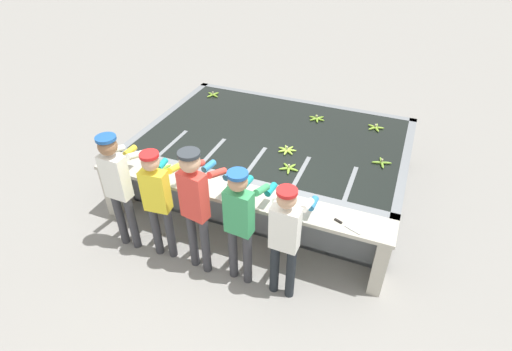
{
  "coord_description": "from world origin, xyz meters",
  "views": [
    {
      "loc": [
        1.79,
        -3.38,
        4.02
      ],
      "look_at": [
        0.0,
        1.0,
        0.62
      ],
      "focal_mm": 28.0,
      "sensor_mm": 36.0,
      "label": 1
    }
  ],
  "objects_px": {
    "worker_1": "(158,196)",
    "banana_bunch_floating_0": "(317,118)",
    "banana_bunch_floating_3": "(289,168)",
    "worker_2": "(196,201)",
    "banana_bunch_floating_5": "(213,95)",
    "banana_bunch_floating_4": "(287,150)",
    "worker_4": "(286,233)",
    "banana_bunch_floating_2": "(375,127)",
    "banana_bunch_floating_1": "(382,163)",
    "knife_0": "(343,224)",
    "worker_0": "(119,182)",
    "banana_bunch_ledge_0": "(121,158)",
    "worker_3": "(240,217)",
    "banana_bunch_ledge_1": "(162,168)"
  },
  "relations": [
    {
      "from": "worker_3",
      "to": "banana_bunch_floating_1",
      "type": "distance_m",
      "value": 2.31
    },
    {
      "from": "banana_bunch_floating_5",
      "to": "knife_0",
      "type": "bearing_deg",
      "value": -40.69
    },
    {
      "from": "worker_4",
      "to": "banana_bunch_floating_4",
      "type": "distance_m",
      "value": 1.8
    },
    {
      "from": "worker_4",
      "to": "banana_bunch_floating_0",
      "type": "bearing_deg",
      "value": 98.29
    },
    {
      "from": "banana_bunch_floating_1",
      "to": "knife_0",
      "type": "xyz_separation_m",
      "value": [
        -0.23,
        -1.45,
        -0.01
      ]
    },
    {
      "from": "worker_3",
      "to": "worker_0",
      "type": "bearing_deg",
      "value": -178.92
    },
    {
      "from": "worker_3",
      "to": "worker_4",
      "type": "bearing_deg",
      "value": -1.48
    },
    {
      "from": "worker_1",
      "to": "banana_bunch_floating_3",
      "type": "relative_size",
      "value": 5.8
    },
    {
      "from": "worker_1",
      "to": "worker_3",
      "type": "distance_m",
      "value": 1.11
    },
    {
      "from": "banana_bunch_floating_2",
      "to": "banana_bunch_floating_5",
      "type": "bearing_deg",
      "value": 177.44
    },
    {
      "from": "banana_bunch_floating_2",
      "to": "banana_bunch_floating_0",
      "type": "bearing_deg",
      "value": -176.7
    },
    {
      "from": "banana_bunch_floating_1",
      "to": "knife_0",
      "type": "bearing_deg",
      "value": -99.0
    },
    {
      "from": "worker_2",
      "to": "banana_bunch_floating_2",
      "type": "relative_size",
      "value": 6.41
    },
    {
      "from": "banana_bunch_floating_0",
      "to": "banana_bunch_floating_3",
      "type": "relative_size",
      "value": 1.02
    },
    {
      "from": "banana_bunch_floating_5",
      "to": "banana_bunch_ledge_0",
      "type": "relative_size",
      "value": 0.96
    },
    {
      "from": "banana_bunch_floating_1",
      "to": "banana_bunch_ledge_1",
      "type": "height_order",
      "value": "banana_bunch_ledge_1"
    },
    {
      "from": "banana_bunch_floating_4",
      "to": "banana_bunch_ledge_1",
      "type": "xyz_separation_m",
      "value": [
        -1.43,
        -1.1,
        0.0
      ]
    },
    {
      "from": "worker_4",
      "to": "banana_bunch_ledge_0",
      "type": "bearing_deg",
      "value": 167.1
    },
    {
      "from": "worker_0",
      "to": "banana_bunch_floating_0",
      "type": "xyz_separation_m",
      "value": [
        1.79,
        2.86,
        -0.14
      ]
    },
    {
      "from": "knife_0",
      "to": "banana_bunch_ledge_0",
      "type": "bearing_deg",
      "value": 177.05
    },
    {
      "from": "worker_2",
      "to": "banana_bunch_floating_2",
      "type": "xyz_separation_m",
      "value": [
        1.64,
        2.91,
        -0.18
      ]
    },
    {
      "from": "worker_0",
      "to": "banana_bunch_ledge_1",
      "type": "bearing_deg",
      "value": 71.35
    },
    {
      "from": "banana_bunch_floating_3",
      "to": "knife_0",
      "type": "relative_size",
      "value": 0.83
    },
    {
      "from": "banana_bunch_floating_5",
      "to": "banana_bunch_ledge_1",
      "type": "distance_m",
      "value": 2.47
    },
    {
      "from": "worker_0",
      "to": "banana_bunch_ledge_1",
      "type": "height_order",
      "value": "worker_0"
    },
    {
      "from": "banana_bunch_floating_4",
      "to": "worker_0",
      "type": "bearing_deg",
      "value": -133.56
    },
    {
      "from": "worker_0",
      "to": "banana_bunch_floating_2",
      "type": "xyz_separation_m",
      "value": [
        2.74,
        2.92,
        -0.14
      ]
    },
    {
      "from": "banana_bunch_floating_4",
      "to": "worker_1",
      "type": "bearing_deg",
      "value": -122.92
    },
    {
      "from": "worker_1",
      "to": "worker_4",
      "type": "xyz_separation_m",
      "value": [
        1.65,
        -0.02,
        -0.02
      ]
    },
    {
      "from": "banana_bunch_floating_4",
      "to": "banana_bunch_ledge_0",
      "type": "distance_m",
      "value": 2.38
    },
    {
      "from": "banana_bunch_floating_1",
      "to": "banana_bunch_floating_3",
      "type": "bearing_deg",
      "value": -151.74
    },
    {
      "from": "worker_1",
      "to": "knife_0",
      "type": "distance_m",
      "value": 2.25
    },
    {
      "from": "banana_bunch_floating_0",
      "to": "banana_bunch_ledge_1",
      "type": "distance_m",
      "value": 2.74
    },
    {
      "from": "worker_4",
      "to": "banana_bunch_floating_2",
      "type": "bearing_deg",
      "value": 79.42
    },
    {
      "from": "banana_bunch_floating_5",
      "to": "banana_bunch_floating_3",
      "type": "bearing_deg",
      "value": -40.28
    },
    {
      "from": "worker_2",
      "to": "banana_bunch_floating_5",
      "type": "relative_size",
      "value": 6.54
    },
    {
      "from": "banana_bunch_floating_5",
      "to": "knife_0",
      "type": "xyz_separation_m",
      "value": [
        3.01,
        -2.59,
        -0.01
      ]
    },
    {
      "from": "worker_3",
      "to": "banana_bunch_ledge_0",
      "type": "relative_size",
      "value": 5.81
    },
    {
      "from": "banana_bunch_floating_4",
      "to": "banana_bunch_floating_5",
      "type": "bearing_deg",
      "value": 145.16
    },
    {
      "from": "worker_1",
      "to": "banana_bunch_floating_5",
      "type": "height_order",
      "value": "worker_1"
    },
    {
      "from": "banana_bunch_ledge_1",
      "to": "knife_0",
      "type": "height_order",
      "value": "banana_bunch_ledge_1"
    },
    {
      "from": "worker_3",
      "to": "banana_bunch_ledge_1",
      "type": "height_order",
      "value": "worker_3"
    },
    {
      "from": "worker_1",
      "to": "banana_bunch_floating_0",
      "type": "height_order",
      "value": "worker_1"
    },
    {
      "from": "worker_1",
      "to": "banana_bunch_ledge_0",
      "type": "bearing_deg",
      "value": 149.71
    },
    {
      "from": "worker_1",
      "to": "banana_bunch_ledge_1",
      "type": "distance_m",
      "value": 0.68
    },
    {
      "from": "knife_0",
      "to": "banana_bunch_floating_0",
      "type": "bearing_deg",
      "value": 111.88
    },
    {
      "from": "worker_3",
      "to": "banana_bunch_floating_5",
      "type": "xyz_separation_m",
      "value": [
        -1.91,
        3.02,
        -0.08
      ]
    },
    {
      "from": "banana_bunch_floating_3",
      "to": "banana_bunch_floating_5",
      "type": "distance_m",
      "value": 2.72
    },
    {
      "from": "banana_bunch_floating_4",
      "to": "worker_4",
      "type": "bearing_deg",
      "value": -71.91
    },
    {
      "from": "banana_bunch_floating_3",
      "to": "worker_1",
      "type": "bearing_deg",
      "value": -135.32
    }
  ]
}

